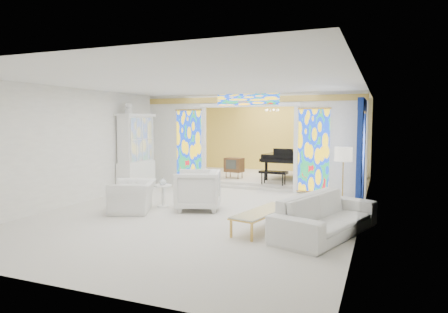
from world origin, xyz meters
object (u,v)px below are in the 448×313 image
at_px(armchair_right, 198,190).
at_px(grand_piano, 292,158).
at_px(tv_console, 234,165).
at_px(china_cabinet, 136,153).
at_px(armchair_left, 133,197).
at_px(sofa, 326,215).
at_px(coffee_table, 263,212).

height_order(armchair_right, grand_piano, grand_piano).
bearing_deg(tv_console, china_cabinet, -124.44).
bearing_deg(china_cabinet, armchair_left, -57.52).
relative_size(armchair_right, grand_piano, 0.39).
bearing_deg(sofa, tv_console, 54.59).
bearing_deg(armchair_left, armchair_right, 96.86).
bearing_deg(tv_console, armchair_right, -72.61).
xyz_separation_m(china_cabinet, sofa, (6.17, -2.86, -0.79)).
relative_size(sofa, coffee_table, 1.42).
xyz_separation_m(grand_piano, tv_console, (-1.91, -0.63, -0.26)).
height_order(armchair_left, grand_piano, grand_piano).
relative_size(china_cabinet, sofa, 1.05).
bearing_deg(coffee_table, tv_console, 115.85).
bearing_deg(tv_console, sofa, -45.44).
distance_m(sofa, grand_piano, 6.29).
xyz_separation_m(china_cabinet, armchair_left, (1.64, -2.58, -0.80)).
xyz_separation_m(coffee_table, tv_console, (-2.63, 5.43, 0.28)).
height_order(grand_piano, tv_console, grand_piano).
xyz_separation_m(armchair_left, tv_console, (0.69, 5.05, 0.27)).
xyz_separation_m(sofa, coffee_table, (-1.20, -0.09, -0.02)).
bearing_deg(sofa, armchair_right, 90.37).
height_order(sofa, grand_piano, grand_piano).
relative_size(coffee_table, grand_piano, 0.67).
bearing_deg(coffee_table, china_cabinet, 149.21).
bearing_deg(sofa, coffee_table, 113.33).
height_order(china_cabinet, armchair_right, china_cabinet).
relative_size(coffee_table, tv_console, 2.56).
bearing_deg(china_cabinet, coffee_table, -30.79).
relative_size(armchair_right, sofa, 0.41).
bearing_deg(sofa, grand_piano, 36.81).
height_order(coffee_table, tv_console, tv_console).
distance_m(armchair_left, coffee_table, 3.34).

